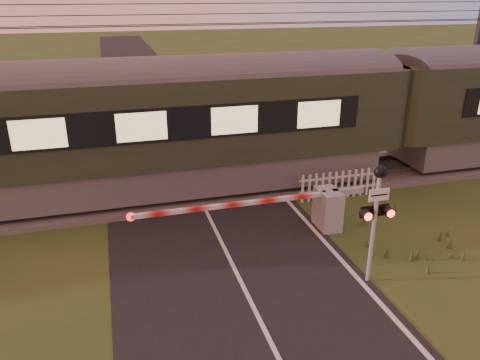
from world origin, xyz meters
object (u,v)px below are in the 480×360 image
object	(u,v)px
train	(385,110)
boom_gate	(319,208)
picket_fence	(339,185)
catenary_mast	(474,66)
crossing_signal	(377,204)

from	to	relation	value
train	boom_gate	world-z (taller)	train
train	picket_fence	bearing A→B (deg)	-144.63
train	catenary_mast	world-z (taller)	catenary_mast
boom_gate	catenary_mast	world-z (taller)	catenary_mast
picket_fence	catenary_mast	distance (m)	9.69
picket_fence	train	bearing A→B (deg)	35.37
picket_fence	catenary_mast	size ratio (longest dim) A/B	0.42
boom_gate	picket_fence	distance (m)	2.38
train	boom_gate	bearing A→B (deg)	-138.87
train	catenary_mast	distance (m)	6.11
train	picket_fence	size ratio (longest dim) A/B	16.13
crossing_signal	boom_gate	bearing A→B (deg)	90.59
boom_gate	picket_fence	world-z (taller)	boom_gate
picket_fence	boom_gate	bearing A→B (deg)	-130.91
crossing_signal	train	bearing A→B (deg)	57.08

